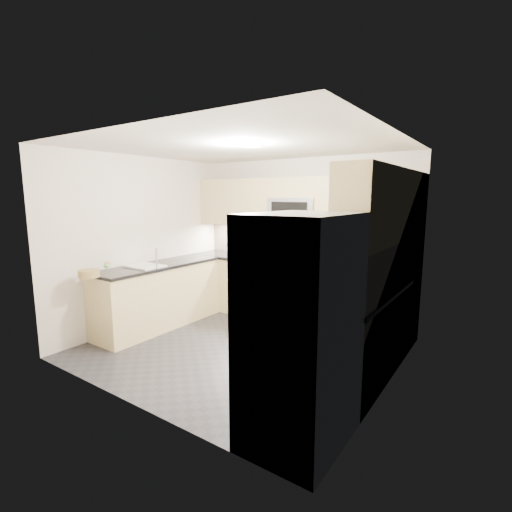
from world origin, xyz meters
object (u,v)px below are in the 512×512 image
at_px(microwave, 295,211).
at_px(utensil_bowl, 400,269).
at_px(cutting_board, 253,256).
at_px(gas_range, 290,293).
at_px(refrigerator, 301,331).
at_px(fruit_basket, 89,274).

bearing_deg(microwave, utensil_bowl, -5.53).
bearing_deg(cutting_board, gas_range, -6.01).
bearing_deg(microwave, cutting_board, -176.57).
height_order(microwave, cutting_board, microwave).
xyz_separation_m(gas_range, refrigerator, (1.45, -2.43, 0.45)).
height_order(refrigerator, cutting_board, refrigerator).
bearing_deg(cutting_board, fruit_basket, -106.87).
bearing_deg(utensil_bowl, gas_range, 178.94).
xyz_separation_m(gas_range, fruit_basket, (-1.50, -2.36, 0.53)).
relative_size(refrigerator, cutting_board, 5.19).
height_order(utensil_bowl, cutting_board, utensil_bowl).
relative_size(gas_range, utensil_bowl, 3.39).
relative_size(utensil_bowl, cutting_board, 0.77).
relative_size(utensil_bowl, fruit_basket, 1.09).
relative_size(microwave, utensil_bowl, 2.83).
bearing_deg(gas_range, refrigerator, -59.12).
xyz_separation_m(microwave, cutting_board, (-0.76, -0.05, -0.75)).
height_order(microwave, refrigerator, microwave).
relative_size(gas_range, fruit_basket, 3.68).
bearing_deg(cutting_board, refrigerator, -48.62).
bearing_deg(fruit_basket, utensil_bowl, 37.00).
distance_m(refrigerator, cutting_board, 3.34).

